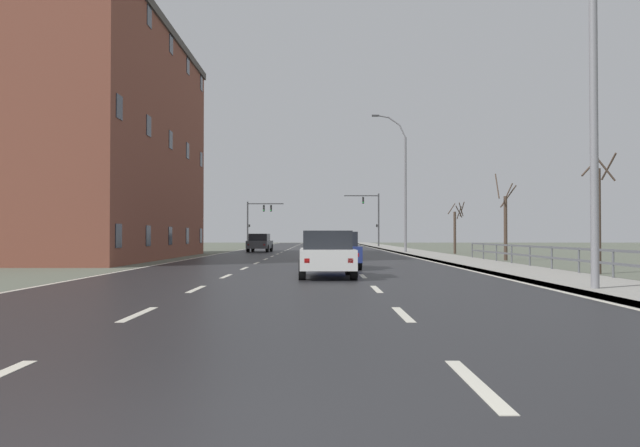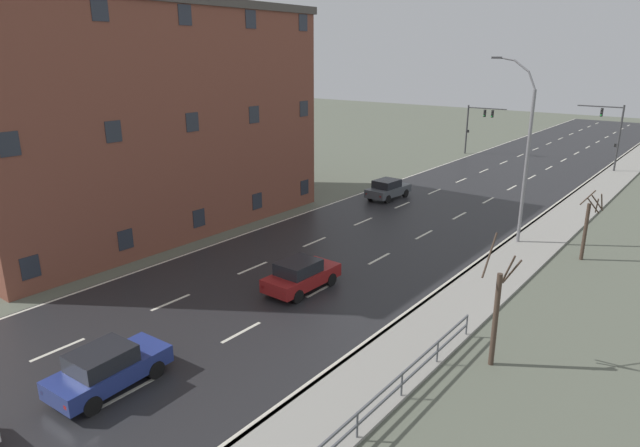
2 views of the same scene
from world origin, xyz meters
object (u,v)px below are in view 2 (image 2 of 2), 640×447
car_near_right (388,189)px  brick_building (130,117)px  traffic_signal_left (477,121)px  car_mid_centre (301,275)px  traffic_signal_right (613,129)px  street_lamp_midground (524,156)px  car_near_left (108,368)px

car_near_right → brick_building: brick_building is taller
traffic_signal_left → brick_building: size_ratio=0.24×
car_mid_centre → brick_building: brick_building is taller
traffic_signal_right → brick_building: brick_building is taller
street_lamp_midground → brick_building: bearing=-152.4°
street_lamp_midground → car_mid_centre: bearing=-113.6°
car_near_right → street_lamp_midground: bearing=-17.3°
traffic_signal_left → car_near_left: size_ratio=1.32×
car_near_right → car_mid_centre: size_ratio=1.02×
traffic_signal_right → brick_building: size_ratio=0.28×
traffic_signal_left → car_near_left: traffic_signal_left is taller
traffic_signal_right → traffic_signal_left: (-14.01, 0.81, -0.35)m
traffic_signal_left → car_near_right: size_ratio=1.32×
car_near_right → car_near_left: 28.81m
car_near_right → traffic_signal_right: bearing=66.1°
brick_building → traffic_signal_left: bearing=78.8°
street_lamp_midground → traffic_signal_right: (-0.20, 26.86, -1.21)m
car_mid_centre → brick_building: bearing=173.9°
street_lamp_midground → traffic_signal_left: (-14.21, 27.67, -1.56)m
car_mid_centre → car_near_left: size_ratio=0.99×
car_near_right → brick_building: size_ratio=0.18×
car_mid_centre → car_near_left: same height
car_near_left → traffic_signal_right: bearing=80.6°
car_mid_centre → car_near_left: (0.01, -10.40, 0.00)m
car_near_left → brick_building: brick_building is taller
car_mid_centre → car_near_left: bearing=-89.0°
street_lamp_midground → car_mid_centre: size_ratio=2.66×
car_near_left → car_near_right: bearing=98.7°
brick_building → street_lamp_midground: bearing=27.6°
traffic_signal_left → brick_building: bearing=-101.2°
street_lamp_midground → car_mid_centre: 15.35m
car_mid_centre → brick_building: size_ratio=0.18×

